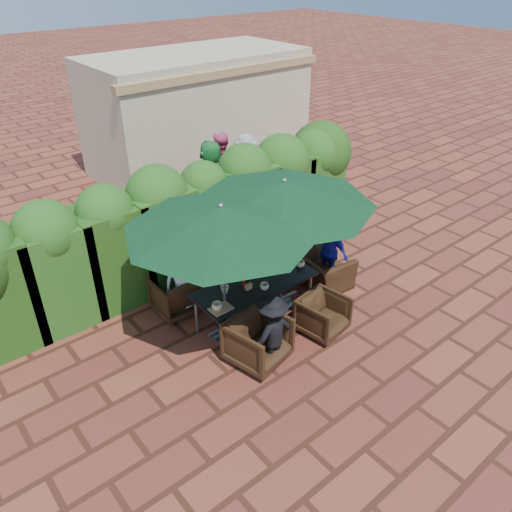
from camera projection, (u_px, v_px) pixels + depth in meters
ground at (261, 326)px, 8.60m from camera, size 80.00×80.00×0.00m
dining_table at (255, 287)px, 8.43m from camera, size 2.16×0.90×0.75m
umbrella_left at (221, 219)px, 7.21m from camera, size 2.95×2.95×2.46m
umbrella_right at (284, 193)px, 7.99m from camera, size 3.01×3.01×2.46m
chair_far_left at (175, 293)px, 8.77m from camera, size 0.75×0.71×0.75m
chair_far_mid at (229, 276)px, 9.19m from camera, size 0.93×0.90×0.82m
chair_far_right at (262, 258)px, 9.72m from camera, size 0.79×0.74×0.81m
chair_near_left at (258, 339)px, 7.67m from camera, size 0.98×0.94×0.85m
chair_near_right at (323, 313)px, 8.30m from camera, size 0.81×0.77×0.73m
chair_end_right at (324, 265)px, 9.47m from camera, size 0.74×1.04×0.85m
adult_far_left at (183, 281)px, 8.65m from camera, size 0.72×0.58×1.27m
adult_far_mid at (216, 265)px, 9.07m from camera, size 0.58×0.53×1.30m
adult_far_right at (253, 254)px, 9.53m from camera, size 0.58×0.37×1.16m
adult_near_left at (272, 332)px, 7.48m from camera, size 0.81×0.38×1.26m
adult_end_right at (330, 251)px, 9.42m from camera, size 0.44×0.81×1.35m
child_left at (195, 281)px, 9.01m from camera, size 0.35×0.31×0.84m
child_right at (240, 268)px, 9.43m from camera, size 0.35×0.32×0.79m
pedestrian_a at (211, 178)px, 11.80m from camera, size 1.77×0.73×1.85m
pedestrian_b at (220, 169)px, 12.30m from camera, size 0.92×0.61×1.84m
pedestrian_c at (246, 166)px, 12.77m from camera, size 1.16×0.94×1.66m
cup_a at (217, 306)px, 7.73m from camera, size 0.16×0.16×0.13m
cup_b at (225, 289)px, 8.12m from camera, size 0.14×0.14×0.13m
cup_c at (264, 287)px, 8.20m from camera, size 0.15×0.15×0.12m
cup_d at (273, 264)px, 8.77m from camera, size 0.14×0.14×0.13m
cup_e at (300, 264)px, 8.79m from camera, size 0.15×0.15×0.12m
ketchup_bottle at (244, 283)px, 8.25m from camera, size 0.04×0.04×0.17m
sauce_bottle at (243, 278)px, 8.35m from camera, size 0.04×0.04×0.17m
serving_tray at (221, 309)px, 7.77m from camera, size 0.35×0.25×0.02m
number_block_left at (248, 287)px, 8.21m from camera, size 0.12×0.06×0.10m
number_block_right at (282, 266)px, 8.76m from camera, size 0.12×0.06×0.10m
hedge_wall at (176, 213)px, 9.37m from camera, size 9.10×1.60×2.40m
building at (198, 111)px, 14.26m from camera, size 6.20×3.08×3.20m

